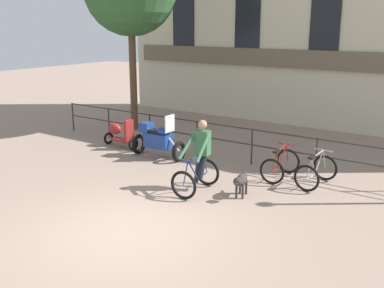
{
  "coord_description": "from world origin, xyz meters",
  "views": [
    {
      "loc": [
        5.58,
        -5.84,
        3.88
      ],
      "look_at": [
        -0.44,
        2.86,
        1.05
      ],
      "focal_mm": 42.0,
      "sensor_mm": 36.0,
      "label": 1
    }
  ],
  "objects": [
    {
      "name": "parked_bicycle_near_lamp",
      "position": [
        1.17,
        4.54,
        0.36
      ],
      "size": [
        0.68,
        1.12,
        0.86
      ],
      "rotation": [
        0.0,
        0.0,
        3.16
      ],
      "color": "black",
      "rests_on": "ground_plane"
    },
    {
      "name": "canal_railing",
      "position": [
        -0.0,
        5.2,
        0.71
      ],
      "size": [
        15.05,
        0.05,
        1.05
      ],
      "color": "#2D2B28",
      "rests_on": "ground_plane"
    },
    {
      "name": "building_facade",
      "position": [
        -0.0,
        10.99,
        4.71
      ],
      "size": [
        18.0,
        0.72,
        9.47
      ],
      "color": "beige",
      "rests_on": "ground_plane"
    },
    {
      "name": "parked_scooter",
      "position": [
        -4.41,
        4.46,
        0.46
      ],
      "size": [
        1.31,
        0.51,
        0.96
      ],
      "rotation": [
        0.0,
        0.0,
        1.48
      ],
      "color": "black",
      "rests_on": "ground_plane"
    },
    {
      "name": "parked_bicycle_mid_left",
      "position": [
        2.12,
        4.54,
        0.36
      ],
      "size": [
        0.76,
        1.16,
        0.86
      ],
      "rotation": [
        0.0,
        0.0,
        3.05
      ],
      "color": "black",
      "rests_on": "ground_plane"
    },
    {
      "name": "dog",
      "position": [
        0.96,
        2.8,
        0.4
      ],
      "size": [
        0.36,
        0.9,
        0.58
      ],
      "rotation": [
        0.0,
        0.0,
        0.24
      ],
      "color": "#332D28",
      "rests_on": "ground_plane"
    },
    {
      "name": "parked_motorcycle",
      "position": [
        -2.63,
        4.22,
        0.56
      ],
      "size": [
        1.64,
        0.66,
        1.35
      ],
      "rotation": [
        0.0,
        0.0,
        1.59
      ],
      "color": "black",
      "rests_on": "ground_plane"
    },
    {
      "name": "cyclist_with_bike",
      "position": [
        -0.09,
        2.64,
        0.76
      ],
      "size": [
        0.75,
        1.21,
        1.7
      ],
      "rotation": [
        0.0,
        0.0,
        0.06
      ],
      "color": "black",
      "rests_on": "ground_plane"
    },
    {
      "name": "ground_plane",
      "position": [
        0.0,
        0.0,
        0.0
      ],
      "size": [
        60.0,
        60.0,
        0.0
      ],
      "primitive_type": "plane",
      "color": "gray"
    }
  ]
}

